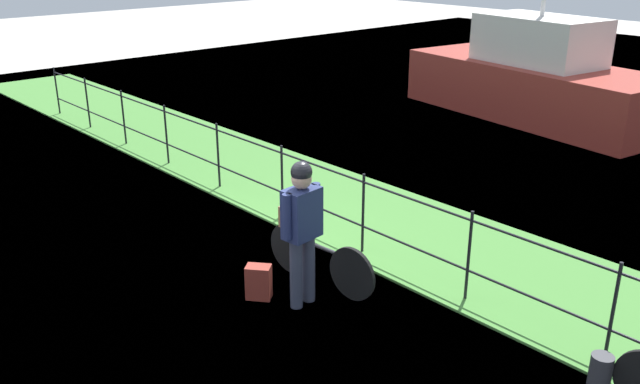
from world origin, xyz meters
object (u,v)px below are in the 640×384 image
(moored_boat_near, at_px, (535,80))
(mooring_bollard, at_px, (600,376))
(bicycle_main, at_px, (319,258))
(wooden_crate, at_px, (297,217))
(backpack_on_paving, at_px, (259,282))
(cyclist_person, at_px, (302,221))
(terrier_dog, at_px, (298,201))

(moored_boat_near, bearing_deg, mooring_bollard, -55.37)
(bicycle_main, xyz_separation_m, wooden_crate, (-0.35, -0.03, 0.43))
(backpack_on_paving, relative_size, moored_boat_near, 0.06)
(moored_boat_near, bearing_deg, bicycle_main, -73.65)
(bicycle_main, bearing_deg, cyclist_person, -64.13)
(bicycle_main, bearing_deg, mooring_bollard, 8.39)
(cyclist_person, xyz_separation_m, moored_boat_near, (-2.83, 9.35, -0.16))
(bicycle_main, bearing_deg, wooden_crate, -174.69)
(terrier_dog, xyz_separation_m, cyclist_person, (0.54, -0.40, 0.03))
(wooden_crate, distance_m, backpack_on_paving, 0.90)
(terrier_dog, relative_size, backpack_on_paving, 0.80)
(bicycle_main, bearing_deg, terrier_dog, -174.69)
(wooden_crate, height_order, terrier_dog, terrier_dog)
(wooden_crate, height_order, mooring_bollard, wooden_crate)
(terrier_dog, height_order, cyclist_person, cyclist_person)
(bicycle_main, xyz_separation_m, terrier_dog, (-0.33, -0.03, 0.63))
(mooring_bollard, bearing_deg, terrier_dog, -171.89)
(backpack_on_paving, bearing_deg, terrier_dog, -120.37)
(terrier_dog, relative_size, moored_boat_near, 0.05)
(cyclist_person, bearing_deg, moored_boat_near, 106.81)
(bicycle_main, relative_size, mooring_bollard, 3.89)
(terrier_dog, distance_m, cyclist_person, 0.67)
(bicycle_main, xyz_separation_m, backpack_on_paving, (-0.22, -0.72, -0.14))
(mooring_bollard, distance_m, moored_boat_near, 10.28)
(moored_boat_near, bearing_deg, terrier_dog, -75.65)
(cyclist_person, bearing_deg, mooring_bollard, 16.79)
(backpack_on_paving, xyz_separation_m, mooring_bollard, (3.43, 1.20, 0.01))
(bicycle_main, height_order, mooring_bollard, bicycle_main)
(wooden_crate, xyz_separation_m, mooring_bollard, (3.57, 0.51, -0.56))
(wooden_crate, height_order, moored_boat_near, moored_boat_near)
(wooden_crate, bearing_deg, backpack_on_paving, -79.09)
(bicycle_main, distance_m, cyclist_person, 0.82)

